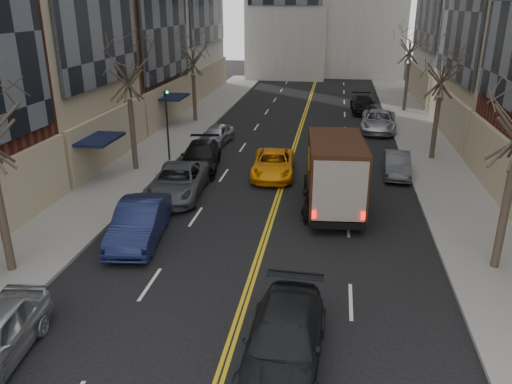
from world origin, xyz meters
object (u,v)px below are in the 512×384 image
Objects in this scene: pedestrian at (306,206)px; taxi at (273,164)px; observer_sedan at (284,341)px; ups_truck at (334,173)px.

taxi is at bearing 2.41° from pedestrian.
observer_sedan is 15.97m from taxi.
pedestrian is (-1.19, -1.90, -0.96)m from ups_truck.
pedestrian reaches higher than observer_sedan.
observer_sedan is 9.47m from pedestrian.
taxi is (-3.44, 4.44, -1.10)m from ups_truck.
ups_truck is 11.47m from observer_sedan.
taxi is at bearing 123.15° from ups_truck.
observer_sedan is at bearing 163.10° from pedestrian.
pedestrian is at bearing -126.71° from ups_truck.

